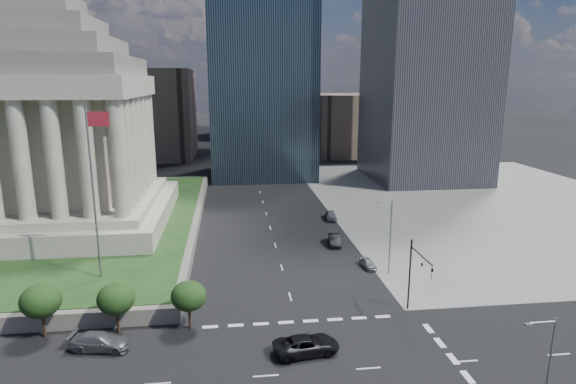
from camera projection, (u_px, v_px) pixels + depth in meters
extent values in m
plane|color=black|center=(254.00, 171.00, 133.24)|extent=(500.00, 500.00, 0.00)
cube|color=slate|center=(485.00, 201.00, 100.01)|extent=(68.00, 90.00, 0.03)
cylinder|color=slate|center=(94.00, 195.00, 54.47)|extent=(0.24, 0.24, 20.00)
cube|color=maroon|center=(98.00, 119.00, 52.68)|extent=(2.40, 0.05, 1.60)
cube|color=black|center=(261.00, 58.00, 121.84)|extent=(26.00, 26.00, 60.00)
cube|color=brown|center=(343.00, 124.00, 163.76)|extent=(20.00, 30.00, 20.00)
cube|color=brown|center=(156.00, 114.00, 155.52)|extent=(24.00, 30.00, 28.00)
cylinder|color=black|center=(410.00, 275.00, 52.12)|extent=(0.18, 0.18, 8.00)
cylinder|color=black|center=(421.00, 256.00, 48.74)|extent=(0.14, 5.50, 0.14)
cube|color=black|center=(432.00, 274.00, 46.26)|extent=(0.30, 0.30, 1.10)
cylinder|color=slate|center=(542.00, 322.00, 30.03)|extent=(1.80, 0.12, 0.12)
cube|color=slate|center=(529.00, 325.00, 29.95)|extent=(0.50, 0.22, 0.14)
cylinder|color=slate|center=(390.00, 238.00, 61.20)|extent=(0.16, 0.16, 10.00)
cylinder|color=slate|center=(385.00, 201.00, 60.00)|extent=(1.80, 0.12, 0.12)
cube|color=slate|center=(378.00, 202.00, 59.92)|extent=(0.50, 0.22, 0.14)
imported|color=black|center=(307.00, 345.00, 44.12)|extent=(6.48, 3.70, 1.70)
imported|color=#4D4F54|center=(100.00, 341.00, 44.77)|extent=(3.23, 5.95, 1.64)
imported|color=gray|center=(368.00, 263.00, 64.46)|extent=(3.73, 1.83, 1.23)
imported|color=black|center=(335.00, 240.00, 73.35)|extent=(2.19, 4.92, 1.57)
imported|color=#5B5D62|center=(331.00, 215.00, 86.67)|extent=(2.30, 4.76, 1.57)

